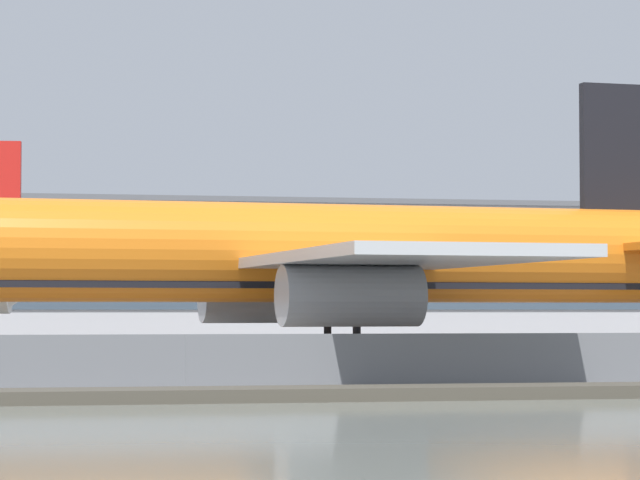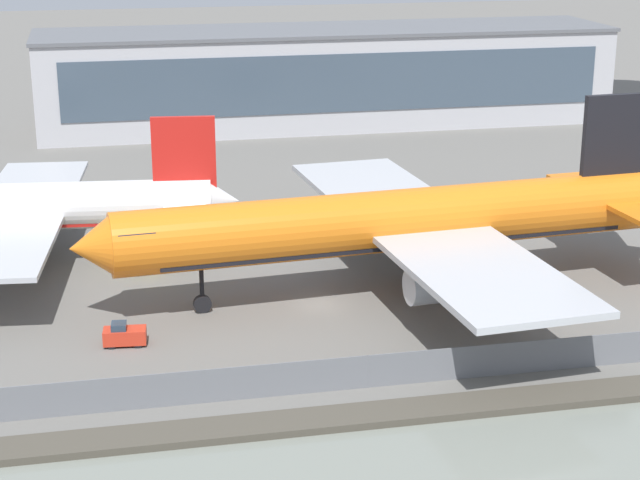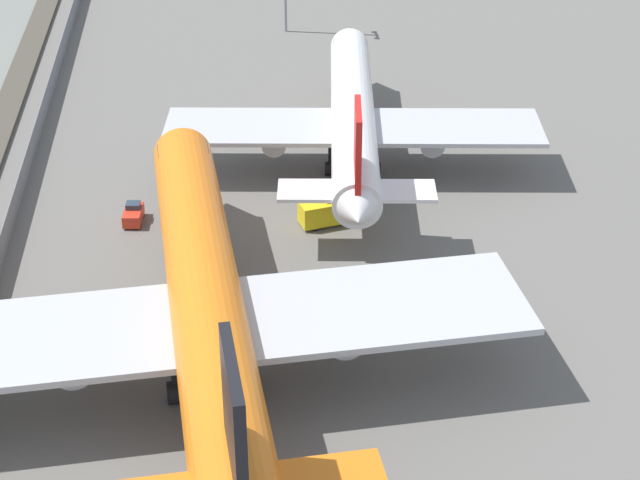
{
  "view_description": "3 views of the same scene",
  "coord_description": "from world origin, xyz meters",
  "px_view_note": "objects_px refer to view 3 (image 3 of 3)",
  "views": [
    {
      "loc": [
        -6.28,
        -76.53,
        3.42
      ],
      "look_at": [
        8.68,
        0.35,
        7.01
      ],
      "focal_mm": 85.0,
      "sensor_mm": 36.0,
      "label": 1
    },
    {
      "loc": [
        -17.11,
        -80.84,
        32.35
      ],
      "look_at": [
        2.28,
        10.44,
        2.2
      ],
      "focal_mm": 60.0,
      "sensor_mm": 36.0,
      "label": 2
    },
    {
      "loc": [
        70.96,
        3.39,
        48.51
      ],
      "look_at": [
        -2.48,
        10.82,
        5.09
      ],
      "focal_mm": 60.0,
      "sensor_mm": 36.0,
      "label": 3
    }
  ],
  "objects_px": {
    "cargo_jet_orange": "(207,305)",
    "ops_van": "(326,211)",
    "baggage_tug": "(133,214)",
    "passenger_jet_white_red": "(353,118)"
  },
  "relations": [
    {
      "from": "cargo_jet_orange",
      "to": "ops_van",
      "type": "bearing_deg",
      "value": 153.31
    },
    {
      "from": "cargo_jet_orange",
      "to": "baggage_tug",
      "type": "bearing_deg",
      "value": -164.05
    },
    {
      "from": "cargo_jet_orange",
      "to": "baggage_tug",
      "type": "height_order",
      "value": "cargo_jet_orange"
    },
    {
      "from": "passenger_jet_white_red",
      "to": "baggage_tug",
      "type": "bearing_deg",
      "value": -65.69
    },
    {
      "from": "cargo_jet_orange",
      "to": "passenger_jet_white_red",
      "type": "height_order",
      "value": "cargo_jet_orange"
    },
    {
      "from": "cargo_jet_orange",
      "to": "ops_van",
      "type": "xyz_separation_m",
      "value": [
        -21.63,
        10.87,
        -4.89
      ]
    },
    {
      "from": "passenger_jet_white_red",
      "to": "ops_van",
      "type": "xyz_separation_m",
      "value": [
        11.8,
        -3.89,
        -3.86
      ]
    },
    {
      "from": "ops_van",
      "to": "passenger_jet_white_red",
      "type": "bearing_deg",
      "value": 161.74
    },
    {
      "from": "cargo_jet_orange",
      "to": "passenger_jet_white_red",
      "type": "xyz_separation_m",
      "value": [
        -33.43,
        14.77,
        -1.03
      ]
    },
    {
      "from": "cargo_jet_orange",
      "to": "passenger_jet_white_red",
      "type": "distance_m",
      "value": 36.56
    }
  ]
}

